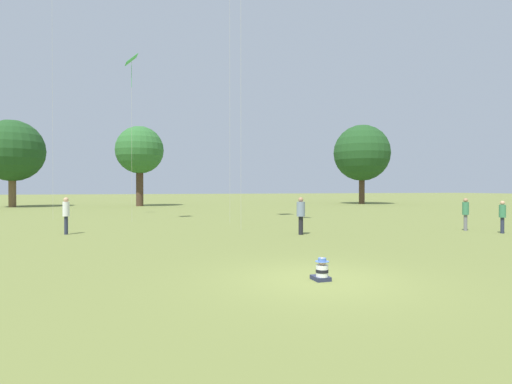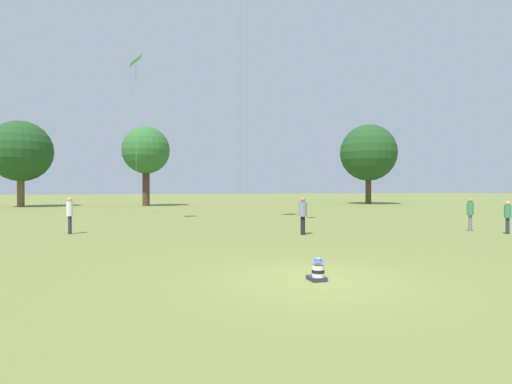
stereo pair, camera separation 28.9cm
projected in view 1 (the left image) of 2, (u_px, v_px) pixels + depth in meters
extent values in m
plane|color=olive|center=(319.00, 280.00, 9.56)|extent=(300.00, 300.00, 0.00)
cube|color=#282D47|center=(321.00, 278.00, 9.54)|extent=(0.36, 0.45, 0.10)
cylinder|color=white|center=(322.00, 271.00, 9.47)|extent=(0.29, 0.29, 0.28)
cylinder|color=black|center=(322.00, 271.00, 9.47)|extent=(0.30, 0.30, 0.08)
sphere|color=#DBAD89|center=(322.00, 262.00, 9.47)|extent=(0.19, 0.19, 0.19)
cylinder|color=#4C70B7|center=(322.00, 261.00, 9.47)|extent=(0.33, 0.33, 0.01)
cylinder|color=#4C70B7|center=(322.00, 260.00, 9.47)|extent=(0.20, 0.20, 0.09)
cylinder|color=slate|center=(465.00, 223.00, 20.67)|extent=(0.23, 0.23, 0.83)
cylinder|color=#387A51|center=(466.00, 208.00, 20.66)|extent=(0.42, 0.42, 0.66)
sphere|color=#A37556|center=(466.00, 200.00, 20.66)|extent=(0.22, 0.22, 0.22)
cylinder|color=#282D42|center=(502.00, 225.00, 19.44)|extent=(0.22, 0.22, 0.78)
cylinder|color=#387A51|center=(502.00, 211.00, 19.43)|extent=(0.41, 0.41, 0.62)
sphere|color=tan|center=(502.00, 203.00, 19.43)|extent=(0.21, 0.21, 0.21)
cylinder|color=black|center=(301.00, 225.00, 18.92)|extent=(0.28, 0.28, 0.87)
cylinder|color=gray|center=(301.00, 209.00, 18.91)|extent=(0.51, 0.51, 0.69)
sphere|color=#A37556|center=(301.00, 200.00, 18.91)|extent=(0.24, 0.24, 0.24)
cylinder|color=#282D42|center=(66.00, 225.00, 19.00)|extent=(0.24, 0.24, 0.87)
cylinder|color=silver|center=(66.00, 209.00, 18.99)|extent=(0.43, 0.43, 0.69)
sphere|color=tan|center=(66.00, 200.00, 18.99)|extent=(0.23, 0.23, 0.23)
cylinder|color=#BCB7A8|center=(241.00, 48.00, 20.69)|extent=(0.01, 0.01, 18.93)
cylinder|color=#BCB7A8|center=(52.00, 90.00, 27.81)|extent=(0.01, 0.01, 18.16)
cylinder|color=#BCB7A8|center=(230.00, 90.00, 25.44)|extent=(0.01, 0.01, 17.00)
cube|color=green|center=(131.00, 60.00, 26.08)|extent=(0.86, 1.07, 0.68)
cylinder|color=green|center=(132.00, 76.00, 26.09)|extent=(0.02, 0.02, 1.46)
cylinder|color=#BCB7A8|center=(132.00, 141.00, 26.13)|extent=(0.01, 0.01, 10.62)
cylinder|color=brown|center=(12.00, 187.00, 46.59)|extent=(0.79, 0.79, 4.64)
sphere|color=#1E471E|center=(12.00, 151.00, 46.55)|extent=(7.17, 7.17, 7.17)
cylinder|color=#473323|center=(140.00, 184.00, 49.35)|extent=(0.88, 0.88, 5.35)
sphere|color=#2D662D|center=(140.00, 150.00, 49.31)|extent=(5.85, 5.85, 5.85)
cylinder|color=#473323|center=(362.00, 186.00, 56.31)|extent=(0.80, 0.80, 5.04)
sphere|color=#1E471E|center=(362.00, 153.00, 56.26)|extent=(7.88, 7.88, 7.88)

